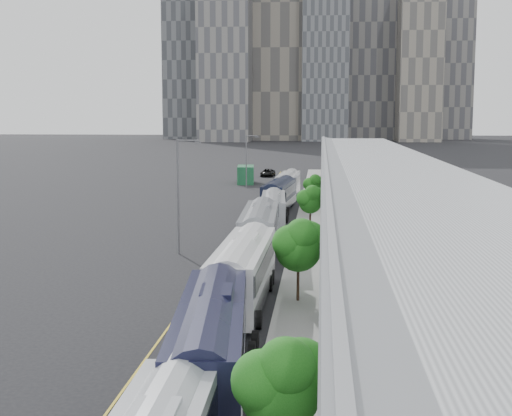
# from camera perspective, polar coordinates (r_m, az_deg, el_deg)

# --- Properties ---
(sidewalk) EXTENTS (10.00, 170.00, 0.12)m
(sidewalk) POSITION_cam_1_polar(r_m,az_deg,el_deg) (65.28, 7.21, -2.68)
(sidewalk) COLOR gray
(sidewalk) RESTS_ON ground
(lane_line) EXTENTS (0.12, 160.00, 0.02)m
(lane_line) POSITION_cam_1_polar(r_m,az_deg,el_deg) (65.76, -1.99, -2.60)
(lane_line) COLOR gold
(lane_line) RESTS_ON ground
(depot) EXTENTS (12.45, 160.40, 7.20)m
(depot) POSITION_cam_1_polar(r_m,az_deg,el_deg) (65.03, 10.77, 0.28)
(depot) COLOR gray
(depot) RESTS_ON ground
(skyline) EXTENTS (145.00, 64.00, 120.00)m
(skyline) POSITION_cam_1_polar(r_m,az_deg,el_deg) (335.85, 3.70, 14.19)
(skyline) COLOR slate
(skyline) RESTS_ON ground
(bus_1) EXTENTS (4.02, 13.86, 3.99)m
(bus_1) POSITION_cam_1_polar(r_m,az_deg,el_deg) (30.35, -3.61, -11.42)
(bus_1) COLOR black
(bus_1) RESTS_ON ground
(bus_2) EXTENTS (3.06, 13.82, 4.03)m
(bus_2) POSITION_cam_1_polar(r_m,az_deg,el_deg) (43.47, -1.03, -5.56)
(bus_2) COLOR white
(bus_2) RESTS_ON ground
(bus_3) EXTENTS (3.27, 13.89, 4.04)m
(bus_3) POSITION_cam_1_polar(r_m,az_deg,el_deg) (58.71, 0.29, -2.14)
(bus_3) COLOR gray
(bus_3) RESTS_ON ground
(bus_4) EXTENTS (3.13, 12.13, 3.51)m
(bus_4) POSITION_cam_1_polar(r_m,az_deg,el_deg) (73.13, 1.40, -0.41)
(bus_4) COLOR #989AA1
(bus_4) RESTS_ON ground
(bus_5) EXTENTS (3.69, 12.91, 3.72)m
(bus_5) POSITION_cam_1_polar(r_m,az_deg,el_deg) (86.26, 1.87, 0.86)
(bus_5) COLOR black
(bus_5) RESTS_ON ground
(bus_6) EXTENTS (3.05, 12.31, 3.57)m
(bus_6) POSITION_cam_1_polar(r_m,az_deg,el_deg) (100.04, 2.59, 1.73)
(bus_6) COLOR silver
(bus_6) RESTS_ON ground
(tree_0) EXTENTS (2.56, 2.56, 4.89)m
(tree_0) POSITION_cam_1_polar(r_m,az_deg,el_deg) (22.19, 1.93, -13.41)
(tree_0) COLOR black
(tree_0) RESTS_ON ground
(tree_1) EXTENTS (2.91, 2.91, 5.29)m
(tree_1) POSITION_cam_1_polar(r_m,az_deg,el_deg) (43.65, 3.41, -2.67)
(tree_1) COLOR black
(tree_1) RESTS_ON ground
(tree_2) EXTENTS (2.23, 2.23, 4.68)m
(tree_2) POSITION_cam_1_polar(r_m,az_deg,el_deg) (68.28, 4.37, 0.76)
(tree_2) COLOR black
(tree_2) RESTS_ON ground
(tree_3) EXTENTS (2.05, 2.05, 4.20)m
(tree_3) POSITION_cam_1_polar(r_m,az_deg,el_deg) (85.82, 4.62, 1.86)
(tree_3) COLOR black
(tree_3) RESTS_ON ground
(street_lamp_near) EXTENTS (2.04, 0.22, 9.52)m
(street_lamp_near) POSITION_cam_1_polar(r_m,az_deg,el_deg) (58.96, -6.10, 1.54)
(street_lamp_near) COLOR #59595E
(street_lamp_near) RESTS_ON ground
(street_lamp_far) EXTENTS (2.04, 0.22, 8.31)m
(street_lamp_far) POSITION_cam_1_polar(r_m,az_deg,el_deg) (112.24, -0.68, 4.06)
(street_lamp_far) COLOR #59595E
(street_lamp_far) RESTS_ON ground
(shipping_container) EXTENTS (3.30, 6.93, 2.95)m
(shipping_container) POSITION_cam_1_polar(r_m,az_deg,el_deg) (120.12, -0.83, 2.68)
(shipping_container) COLOR #16492A
(shipping_container) RESTS_ON ground
(suv) EXTENTS (2.67, 5.25, 1.42)m
(suv) POSITION_cam_1_polar(r_m,az_deg,el_deg) (133.68, 0.95, 2.84)
(suv) COLOR black
(suv) RESTS_ON ground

